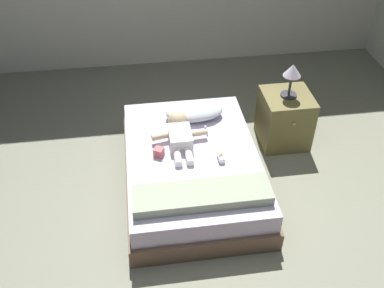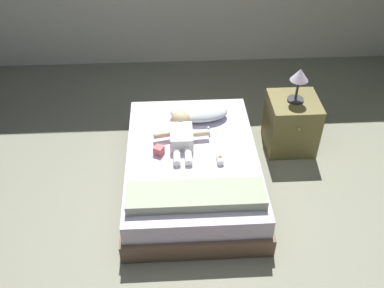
{
  "view_description": "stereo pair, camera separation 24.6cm",
  "coord_description": "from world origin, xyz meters",
  "px_view_note": "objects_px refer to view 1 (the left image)",
  "views": [
    {
      "loc": [
        -0.23,
        -2.22,
        2.84
      ],
      "look_at": [
        0.17,
        0.63,
        0.47
      ],
      "focal_mm": 40.7,
      "sensor_mm": 36.0,
      "label": 1
    },
    {
      "loc": [
        0.01,
        -2.24,
        2.84
      ],
      "look_at": [
        0.17,
        0.63,
        0.47
      ],
      "focal_mm": 40.7,
      "sensor_mm": 36.0,
      "label": 2
    }
  ],
  "objects_px": {
    "baby": "(179,132)",
    "baby_bottle": "(221,157)",
    "toy_block": "(159,152)",
    "lamp": "(292,74)",
    "pillow": "(194,111)",
    "toothbrush": "(206,131)",
    "bed": "(192,169)",
    "nightstand": "(285,119)"
  },
  "relations": [
    {
      "from": "lamp",
      "to": "bed",
      "type": "bearing_deg",
      "value": -153.58
    },
    {
      "from": "lamp",
      "to": "baby",
      "type": "bearing_deg",
      "value": -165.13
    },
    {
      "from": "bed",
      "to": "nightstand",
      "type": "xyz_separation_m",
      "value": [
        1.01,
        0.5,
        0.09
      ]
    },
    {
      "from": "pillow",
      "to": "baby",
      "type": "relative_size",
      "value": 0.88
    },
    {
      "from": "bed",
      "to": "baby",
      "type": "height_order",
      "value": "baby"
    },
    {
      "from": "bed",
      "to": "baby",
      "type": "xyz_separation_m",
      "value": [
        -0.08,
        0.21,
        0.26
      ]
    },
    {
      "from": "bed",
      "to": "toy_block",
      "type": "relative_size",
      "value": 16.7
    },
    {
      "from": "pillow",
      "to": "baby",
      "type": "distance_m",
      "value": 0.36
    },
    {
      "from": "baby",
      "to": "nightstand",
      "type": "xyz_separation_m",
      "value": [
        1.09,
        0.29,
        -0.17
      ]
    },
    {
      "from": "bed",
      "to": "baby_bottle",
      "type": "distance_m",
      "value": 0.34
    },
    {
      "from": "pillow",
      "to": "toothbrush",
      "type": "distance_m",
      "value": 0.26
    },
    {
      "from": "baby",
      "to": "lamp",
      "type": "distance_m",
      "value": 1.18
    },
    {
      "from": "pillow",
      "to": "baby_bottle",
      "type": "relative_size",
      "value": 4.89
    },
    {
      "from": "bed",
      "to": "pillow",
      "type": "xyz_separation_m",
      "value": [
        0.09,
        0.52,
        0.25
      ]
    },
    {
      "from": "toy_block",
      "to": "lamp",
      "type": "bearing_deg",
      "value": 20.9
    },
    {
      "from": "baby",
      "to": "baby_bottle",
      "type": "height_order",
      "value": "baby"
    },
    {
      "from": "nightstand",
      "to": "toy_block",
      "type": "distance_m",
      "value": 1.39
    },
    {
      "from": "pillow",
      "to": "baby",
      "type": "height_order",
      "value": "baby"
    },
    {
      "from": "toy_block",
      "to": "bed",
      "type": "bearing_deg",
      "value": -1.16
    },
    {
      "from": "bed",
      "to": "toothbrush",
      "type": "distance_m",
      "value": 0.38
    },
    {
      "from": "toy_block",
      "to": "baby_bottle",
      "type": "xyz_separation_m",
      "value": [
        0.52,
        -0.13,
        -0.01
      ]
    },
    {
      "from": "baby",
      "to": "toy_block",
      "type": "bearing_deg",
      "value": -134.79
    },
    {
      "from": "bed",
      "to": "baby",
      "type": "relative_size",
      "value": 2.73
    },
    {
      "from": "baby",
      "to": "lamp",
      "type": "xyz_separation_m",
      "value": [
        1.09,
        0.29,
        0.35
      ]
    },
    {
      "from": "pillow",
      "to": "toothbrush",
      "type": "relative_size",
      "value": 4.14
    },
    {
      "from": "baby",
      "to": "baby_bottle",
      "type": "bearing_deg",
      "value": -46.75
    },
    {
      "from": "baby",
      "to": "nightstand",
      "type": "relative_size",
      "value": 1.16
    },
    {
      "from": "nightstand",
      "to": "baby_bottle",
      "type": "height_order",
      "value": "nightstand"
    },
    {
      "from": "pillow",
      "to": "lamp",
      "type": "distance_m",
      "value": 0.98
    },
    {
      "from": "toothbrush",
      "to": "baby_bottle",
      "type": "xyz_separation_m",
      "value": [
        0.06,
        -0.41,
        0.02
      ]
    },
    {
      "from": "nightstand",
      "to": "lamp",
      "type": "distance_m",
      "value": 0.51
    },
    {
      "from": "baby",
      "to": "toothbrush",
      "type": "distance_m",
      "value": 0.27
    },
    {
      "from": "bed",
      "to": "nightstand",
      "type": "distance_m",
      "value": 1.13
    },
    {
      "from": "toothbrush",
      "to": "lamp",
      "type": "relative_size",
      "value": 0.39
    },
    {
      "from": "bed",
      "to": "lamp",
      "type": "bearing_deg",
      "value": 26.42
    },
    {
      "from": "toothbrush",
      "to": "lamp",
      "type": "bearing_deg",
      "value": 14.59
    },
    {
      "from": "bed",
      "to": "baby_bottle",
      "type": "relative_size",
      "value": 15.27
    },
    {
      "from": "toothbrush",
      "to": "baby_bottle",
      "type": "height_order",
      "value": "baby_bottle"
    },
    {
      "from": "pillow",
      "to": "lamp",
      "type": "height_order",
      "value": "lamp"
    },
    {
      "from": "toy_block",
      "to": "baby_bottle",
      "type": "bearing_deg",
      "value": -14.22
    },
    {
      "from": "lamp",
      "to": "baby_bottle",
      "type": "distance_m",
      "value": 1.07
    },
    {
      "from": "baby",
      "to": "baby_bottle",
      "type": "relative_size",
      "value": 5.59
    }
  ]
}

